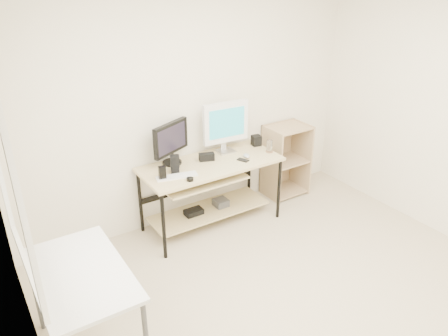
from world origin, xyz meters
The scene contains 16 objects.
room centered at (-0.14, 0.04, 1.32)m, with size 4.01×4.01×2.62m.
desk centered at (-0.03, 1.66, 0.54)m, with size 1.50×0.65×0.75m.
side_table centered at (-1.68, 0.60, 0.67)m, with size 0.60×1.00×0.75m.
shelf_unit centered at (1.15, 1.82, 0.45)m, with size 0.50×0.40×0.90m.
black_monitor centered at (-0.35, 1.86, 1.01)m, with size 0.46×0.25×0.45m.
white_imac centered at (0.29, 1.82, 1.08)m, with size 0.53×0.17×0.57m.
keyboard centered at (-0.46, 1.55, 0.76)m, with size 0.41×0.11×0.01m, color silver.
mouse centered at (0.40, 1.57, 0.77)m, with size 0.07×0.11×0.04m, color #B7B7BD.
center_speaker centered at (-0.01, 1.73, 0.79)m, with size 0.16×0.07×0.08m, color black.
speaker_left centered at (-0.42, 1.65, 0.85)m, with size 0.12×0.12×0.18m.
speaker_right centered at (0.69, 1.79, 0.81)m, with size 0.10×0.10×0.12m, color black.
audio_controller centered at (-0.60, 1.57, 0.82)m, with size 0.07×0.04×0.14m, color black.
volume_puck centered at (-0.39, 1.41, 0.76)m, with size 0.07×0.07×0.03m, color black.
smartphone centered at (0.32, 1.52, 0.75)m, with size 0.07×0.12×0.01m, color black.
coaster centered at (0.70, 1.56, 0.75)m, with size 0.08×0.08×0.01m, color #966644.
drinking_glass centered at (0.70, 1.56, 0.82)m, with size 0.07×0.07×0.13m, color white.
Camera 1 is at (-2.13, -1.93, 2.65)m, focal length 35.00 mm.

